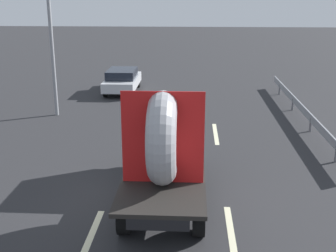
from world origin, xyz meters
The scene contains 9 objects.
ground_plane centered at (0.00, 0.00, 0.00)m, with size 120.00×120.00×0.00m, color #28282B.
flatbed_truck centered at (0.35, 0.20, 1.58)m, with size 2.02×5.52×3.24m.
distant_sedan centered at (-2.86, 12.75, 0.68)m, with size 1.67×3.89×1.27m.
traffic_light centered at (-5.08, 7.83, 4.20)m, with size 0.42×0.36×6.53m.
guardrail centered at (5.74, 7.61, 0.53)m, with size 0.10×13.16×0.71m.
lane_dash_left_near centered at (-1.26, -2.38, 0.00)m, with size 2.58×0.16×0.01m, color beige.
lane_dash_left_far centered at (-1.26, 5.16, 0.00)m, with size 2.80×0.16×0.01m, color beige.
lane_dash_right_near centered at (1.96, -2.12, 0.00)m, with size 2.87×0.16×0.01m, color beige.
lane_dash_right_far centered at (1.96, 5.46, 0.00)m, with size 2.66×0.16×0.01m, color beige.
Camera 1 is at (1.00, -11.00, 5.36)m, focal length 46.87 mm.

